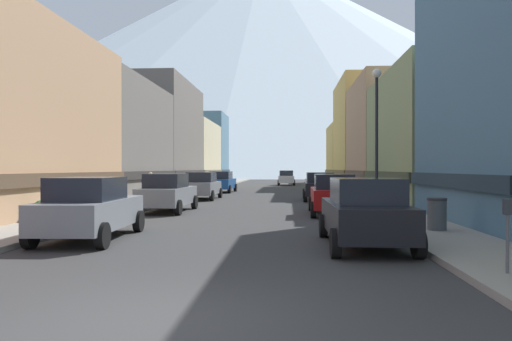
% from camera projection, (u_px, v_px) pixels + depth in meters
% --- Properties ---
extents(ground_plane, '(400.00, 400.00, 0.00)m').
position_uv_depth(ground_plane, '(147.00, 324.00, 6.20)').
color(ground_plane, '#343434').
extents(sidewalk_left, '(2.50, 100.00, 0.15)m').
position_uv_depth(sidewalk_left, '(196.00, 191.00, 41.54)').
color(sidewalk_left, gray).
rests_on(sidewalk_left, ground).
extents(sidewalk_right, '(2.50, 100.00, 0.15)m').
position_uv_depth(sidewalk_right, '(340.00, 191.00, 40.70)').
color(sidewalk_right, gray).
rests_on(sidewalk_right, ground).
extents(storefront_left_2, '(7.16, 12.07, 7.97)m').
position_uv_depth(storefront_left_2, '(104.00, 142.00, 33.00)').
color(storefront_left_2, '#66605B').
rests_on(storefront_left_2, ground).
extents(storefront_left_3, '(9.09, 13.48, 10.25)m').
position_uv_depth(storefront_left_3, '(146.00, 138.00, 45.92)').
color(storefront_left_3, '#66605B').
rests_on(storefront_left_3, ground).
extents(storefront_left_4, '(7.97, 13.73, 7.79)m').
position_uv_depth(storefront_left_4, '(183.00, 155.00, 59.71)').
color(storefront_left_4, beige).
rests_on(storefront_left_4, ground).
extents(storefront_left_5, '(7.36, 8.34, 10.12)m').
position_uv_depth(storefront_left_5, '(202.00, 149.00, 70.97)').
color(storefront_left_5, slate).
rests_on(storefront_left_5, ground).
extents(storefront_right_2, '(9.24, 12.76, 7.69)m').
position_uv_depth(storefront_right_2, '(462.00, 140.00, 27.91)').
color(storefront_right_2, '#8C9966').
rests_on(storefront_right_2, ground).
extents(storefront_right_3, '(10.25, 11.99, 9.53)m').
position_uv_depth(storefront_right_3, '(414.00, 138.00, 40.49)').
color(storefront_right_3, tan).
rests_on(storefront_right_3, ground).
extents(storefront_right_4, '(8.96, 13.08, 11.85)m').
position_uv_depth(storefront_right_4, '(377.00, 135.00, 53.64)').
color(storefront_right_4, '#D8B259').
rests_on(storefront_right_4, ground).
extents(storefront_right_5, '(6.92, 10.76, 7.98)m').
position_uv_depth(storefront_right_5, '(353.00, 155.00, 65.96)').
color(storefront_right_5, '#D8B259').
rests_on(storefront_right_5, ground).
extents(car_left_0, '(2.22, 4.47, 1.78)m').
position_uv_depth(car_left_0, '(90.00, 208.00, 13.54)').
color(car_left_0, slate).
rests_on(car_left_0, ground).
extents(car_left_1, '(2.13, 4.43, 1.78)m').
position_uv_depth(car_left_1, '(167.00, 193.00, 22.21)').
color(car_left_1, slate).
rests_on(car_left_1, ground).
extents(car_left_2, '(2.11, 4.42, 1.78)m').
position_uv_depth(car_left_2, '(202.00, 186.00, 31.20)').
color(car_left_2, slate).
rests_on(car_left_2, ground).
extents(car_left_3, '(2.20, 4.46, 1.78)m').
position_uv_depth(car_left_3, '(222.00, 182.00, 40.31)').
color(car_left_3, '#19478C').
rests_on(car_left_3, ground).
extents(car_right_0, '(2.11, 4.42, 1.78)m').
position_uv_depth(car_right_0, '(365.00, 212.00, 12.28)').
color(car_right_0, black).
rests_on(car_right_0, ground).
extents(car_right_1, '(2.13, 4.43, 1.78)m').
position_uv_depth(car_right_1, '(333.00, 194.00, 20.88)').
color(car_right_1, '#9E1111').
rests_on(car_right_1, ground).
extents(car_right_2, '(2.13, 4.43, 1.78)m').
position_uv_depth(car_right_2, '(319.00, 186.00, 30.11)').
color(car_right_2, black).
rests_on(car_right_2, ground).
extents(car_driving_0, '(2.06, 4.40, 1.78)m').
position_uv_depth(car_driving_0, '(286.00, 178.00, 57.64)').
color(car_driving_0, silver).
rests_on(car_driving_0, ground).
extents(parking_meter_near, '(0.14, 0.10, 1.33)m').
position_uv_depth(parking_meter_near, '(508.00, 225.00, 8.52)').
color(parking_meter_near, '#595960').
rests_on(parking_meter_near, sidewalk_right).
extents(trash_bin_right, '(0.59, 0.59, 0.98)m').
position_uv_depth(trash_bin_right, '(437.00, 214.00, 14.50)').
color(trash_bin_right, '#4C5156').
rests_on(trash_bin_right, sidewalk_right).
extents(potted_plant_0, '(0.46, 0.46, 0.74)m').
position_uv_depth(potted_plant_0, '(41.00, 210.00, 17.01)').
color(potted_plant_0, gray).
rests_on(potted_plant_0, sidewalk_left).
extents(pedestrian_0, '(0.36, 0.36, 1.66)m').
position_uv_depth(pedestrian_0, '(150.00, 187.00, 27.95)').
color(pedestrian_0, '#333338').
rests_on(pedestrian_0, sidewalk_left).
extents(streetlamp_right, '(0.36, 0.36, 5.86)m').
position_uv_depth(streetlamp_right, '(377.00, 119.00, 19.00)').
color(streetlamp_right, black).
rests_on(streetlamp_right, sidewalk_right).
extents(mountain_backdrop, '(359.24, 359.24, 120.04)m').
position_uv_depth(mountain_backdrop, '(263.00, 65.00, 266.17)').
color(mountain_backdrop, silver).
rests_on(mountain_backdrop, ground).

